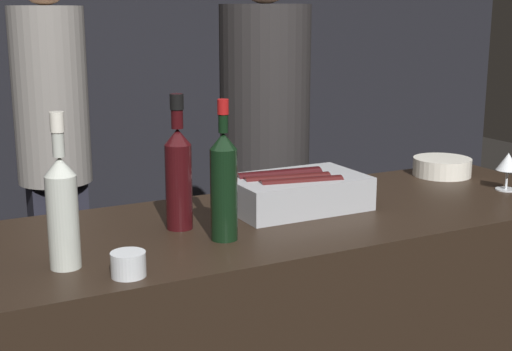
# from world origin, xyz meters

# --- Properties ---
(wall_back_chalkboard) EXTENTS (6.40, 0.06, 2.80)m
(wall_back_chalkboard) POSITION_xyz_m (0.00, 2.72, 1.40)
(wall_back_chalkboard) COLOR black
(wall_back_chalkboard) RESTS_ON ground_plane
(ice_bin_with_bottles) EXTENTS (0.39, 0.25, 0.11)m
(ice_bin_with_bottles) POSITION_xyz_m (0.14, 0.38, 1.10)
(ice_bin_with_bottles) COLOR #9EA0A5
(ice_bin_with_bottles) RESTS_ON bar_counter
(bowl_white) EXTENTS (0.20, 0.20, 0.06)m
(bowl_white) POSITION_xyz_m (0.83, 0.52, 1.08)
(bowl_white) COLOR silver
(bowl_white) RESTS_ON bar_counter
(wine_glass) EXTENTS (0.07, 0.07, 0.12)m
(wine_glass) POSITION_xyz_m (0.87, 0.26, 1.14)
(wine_glass) COLOR silver
(wine_glass) RESTS_ON bar_counter
(candle_votive) EXTENTS (0.08, 0.08, 0.06)m
(candle_votive) POSITION_xyz_m (-0.46, 0.08, 1.07)
(candle_votive) COLOR silver
(candle_votive) RESTS_ON bar_counter
(white_wine_bottle) EXTENTS (0.07, 0.07, 0.36)m
(white_wine_bottle) POSITION_xyz_m (-0.57, 0.20, 1.19)
(white_wine_bottle) COLOR #B2B7AD
(white_wine_bottle) RESTS_ON bar_counter
(red_wine_bottle_black_foil) EXTENTS (0.07, 0.07, 0.36)m
(red_wine_bottle_black_foil) POSITION_xyz_m (-0.23, 0.36, 1.20)
(red_wine_bottle_black_foil) COLOR black
(red_wine_bottle_black_foil) RESTS_ON bar_counter
(red_wine_bottle_burgundy) EXTENTS (0.07, 0.07, 0.36)m
(red_wine_bottle_burgundy) POSITION_xyz_m (-0.17, 0.22, 1.20)
(red_wine_bottle_burgundy) COLOR black
(red_wine_bottle_burgundy) RESTS_ON bar_counter
(person_in_hoodie) EXTENTS (0.36, 0.36, 1.85)m
(person_in_hoodie) POSITION_xyz_m (0.43, 1.12, 1.04)
(person_in_hoodie) COLOR black
(person_in_hoodie) RESTS_ON ground_plane
(person_blond_tee) EXTENTS (0.33, 0.33, 1.85)m
(person_blond_tee) POSITION_xyz_m (-0.26, 1.84, 1.05)
(person_blond_tee) COLOR black
(person_blond_tee) RESTS_ON ground_plane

